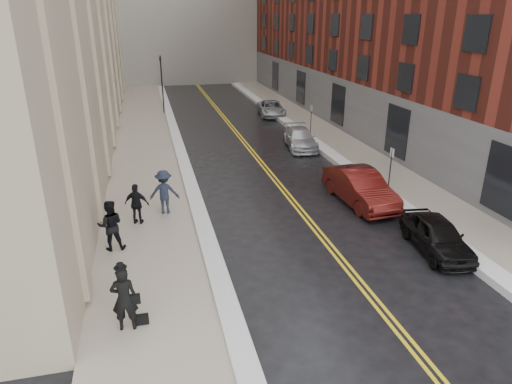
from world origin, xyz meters
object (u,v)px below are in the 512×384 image
pedestrian_c (137,204)px  pedestrian_main (124,299)px  car_maroon (360,187)px  car_silver_far (271,108)px  pedestrian_b (164,192)px  car_silver_near (300,138)px  pedestrian_a (110,225)px  car_black (437,235)px

pedestrian_c → pedestrian_main: bearing=106.1°
car_maroon → car_silver_far: 20.74m
car_silver_far → pedestrian_c: (-11.68, -20.87, 0.40)m
pedestrian_main → pedestrian_b: pedestrian_b is taller
car_silver_near → car_silver_far: size_ratio=0.98×
car_silver_far → pedestrian_main: size_ratio=2.32×
car_maroon → pedestrian_b: (-9.24, 0.69, 0.34)m
pedestrian_a → pedestrian_c: size_ratio=1.11×
pedestrian_a → pedestrian_b: bearing=-126.1°
car_silver_near → pedestrian_a: 17.04m
car_silver_far → pedestrian_main: pedestrian_main is taller
pedestrian_a → pedestrian_b: size_ratio=0.99×
pedestrian_main → pedestrian_c: size_ratio=1.12×
car_black → car_silver_near: (-0.42, 15.14, -0.02)m
car_maroon → car_silver_far: bearing=83.0°
pedestrian_main → pedestrian_a: 5.11m
pedestrian_b → pedestrian_c: pedestrian_b is taller
car_black → car_silver_far: 25.84m
car_black → pedestrian_b: 11.59m
pedestrian_a → car_silver_near: bearing=-134.0°
pedestrian_c → car_maroon: bearing=-160.5°
car_black → pedestrian_a: 12.50m
car_silver_far → pedestrian_b: bearing=-111.0°
car_silver_near → car_black: bearing=-80.8°
pedestrian_a → car_black: bearing=166.6°
car_black → pedestrian_main: 11.76m
pedestrian_main → pedestrian_b: size_ratio=0.99×
car_silver_far → pedestrian_a: bearing=-112.1°
car_black → pedestrian_b: (-10.01, 5.83, 0.49)m
pedestrian_a → car_maroon: bearing=-168.9°
pedestrian_b → car_silver_near: bearing=-128.5°
car_silver_far → pedestrian_b: pedestrian_b is taller
pedestrian_a → pedestrian_c: pedestrian_a is taller
car_silver_far → pedestrian_b: (-10.48, -20.01, 0.52)m
car_maroon → pedestrian_c: (-10.44, -0.17, 0.23)m
car_maroon → pedestrian_a: pedestrian_a is taller
car_silver_near → pedestrian_b: 13.38m
car_black → pedestrian_a: bearing=174.1°
car_black → car_silver_near: size_ratio=0.87×
car_maroon → car_silver_near: (0.36, 10.01, -0.16)m
pedestrian_main → car_silver_near: bearing=-118.8°
pedestrian_a → pedestrian_c: 2.35m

